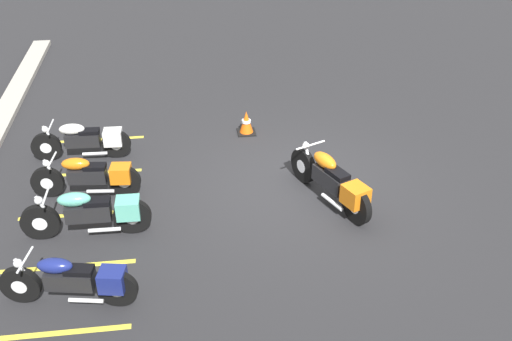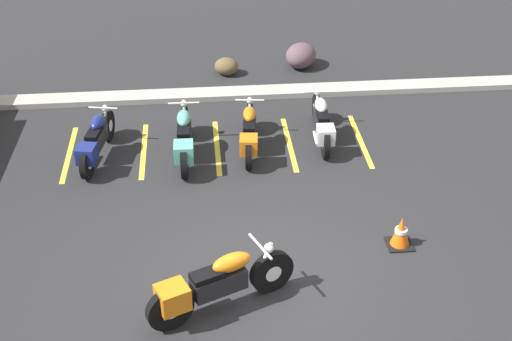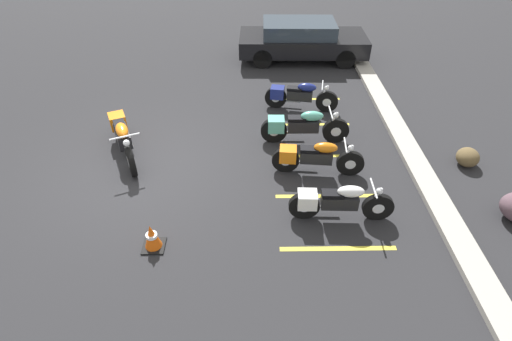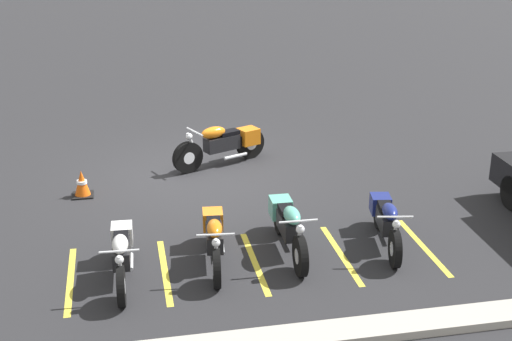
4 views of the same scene
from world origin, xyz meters
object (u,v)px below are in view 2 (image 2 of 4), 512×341
object	(u,v)px
motorcycle_orange_featured	(215,285)
parked_bike_1	(184,138)
parked_bike_0	(96,141)
landscape_rock_1	(226,66)
traffic_cone	(401,233)
parked_bike_3	(322,123)
landscape_rock_0	(301,56)
parked_bike_2	(249,132)

from	to	relation	value
motorcycle_orange_featured	parked_bike_1	bearing A→B (deg)	71.76
motorcycle_orange_featured	parked_bike_0	world-z (taller)	motorcycle_orange_featured
landscape_rock_1	traffic_cone	size ratio (longest dim) A/B	1.06
parked_bike_0	landscape_rock_1	distance (m)	4.49
parked_bike_3	traffic_cone	xyz separation A→B (m)	(0.70, -3.37, -0.18)
traffic_cone	landscape_rock_1	bearing A→B (deg)	109.62
parked_bike_0	landscape_rock_0	distance (m)	5.91
parked_bike_2	landscape_rock_0	bearing A→B (deg)	-16.39
landscape_rock_1	traffic_cone	distance (m)	7.09
parked_bike_1	traffic_cone	distance (m)	4.50
parked_bike_2	parked_bike_3	xyz separation A→B (m)	(1.44, 0.25, -0.00)
parked_bike_1	parked_bike_0	bearing A→B (deg)	87.98
parked_bike_0	landscape_rock_1	xyz separation A→B (m)	(2.64, 3.62, -0.22)
parked_bike_0	landscape_rock_0	bearing A→B (deg)	-38.20
parked_bike_3	parked_bike_2	bearing A→B (deg)	102.07
parked_bike_1	traffic_cone	world-z (taller)	parked_bike_1
landscape_rock_1	traffic_cone	xyz separation A→B (m)	(2.38, -6.68, 0.04)
motorcycle_orange_featured	landscape_rock_1	xyz separation A→B (m)	(0.59, 7.90, -0.27)
parked_bike_3	parked_bike_1	bearing A→B (deg)	100.85
parked_bike_1	parked_bike_3	xyz separation A→B (m)	(2.68, 0.41, -0.03)
parked_bike_1	parked_bike_2	bearing A→B (deg)	-81.78
parked_bike_1	motorcycle_orange_featured	bearing A→B (deg)	-173.53
parked_bike_1	parked_bike_2	distance (m)	1.24
parked_bike_0	parked_bike_2	bearing A→B (deg)	-78.13
parked_bike_2	traffic_cone	distance (m)	3.79
motorcycle_orange_featured	traffic_cone	size ratio (longest dim) A/B	4.05
parked_bike_3	landscape_rock_1	bearing A→B (deg)	29.23
parked_bike_2	traffic_cone	world-z (taller)	parked_bike_2
motorcycle_orange_featured	landscape_rock_0	xyz separation A→B (m)	(2.39, 8.17, -0.18)
motorcycle_orange_featured	parked_bike_3	distance (m)	5.13
landscape_rock_0	parked_bike_3	bearing A→B (deg)	-91.80
parked_bike_1	parked_bike_3	distance (m)	2.71
parked_bike_0	parked_bike_3	distance (m)	4.34
motorcycle_orange_featured	parked_bike_3	size ratio (longest dim) A/B	1.06
parked_bike_0	traffic_cone	xyz separation A→B (m)	(5.02, -3.05, -0.18)
parked_bike_1	landscape_rock_1	xyz separation A→B (m)	(0.99, 3.71, -0.25)
landscape_rock_0	parked_bike_1	bearing A→B (deg)	-124.99
landscape_rock_1	motorcycle_orange_featured	bearing A→B (deg)	-94.30
parked_bike_2	parked_bike_3	distance (m)	1.46
parked_bike_2	parked_bike_3	world-z (taller)	parked_bike_2
motorcycle_orange_featured	parked_bike_3	world-z (taller)	motorcycle_orange_featured
parked_bike_3	traffic_cone	distance (m)	3.45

